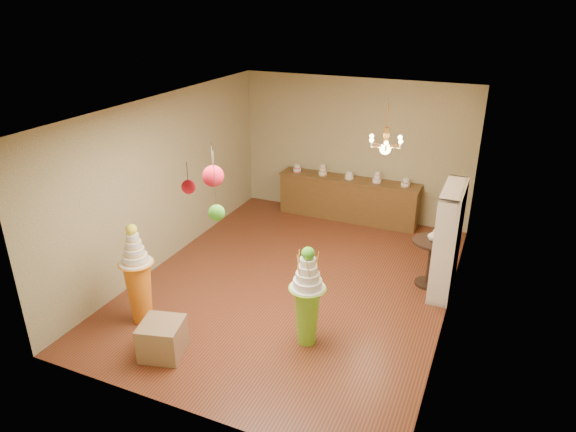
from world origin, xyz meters
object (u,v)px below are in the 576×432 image
at_px(sideboard, 348,198).
at_px(round_table, 431,256).
at_px(pedestal_orange, 139,284).
at_px(pedestal_green, 307,303).

height_order(sideboard, round_table, sideboard).
xyz_separation_m(sideboard, round_table, (2.10, -2.14, 0.06)).
bearing_deg(sideboard, round_table, -45.56).
distance_m(pedestal_orange, sideboard, 5.20).
bearing_deg(sideboard, pedestal_orange, -108.82).
relative_size(pedestal_green, sideboard, 0.49).
bearing_deg(round_table, pedestal_green, -119.99).
xyz_separation_m(pedestal_orange, sideboard, (1.68, 4.92, -0.16)).
bearing_deg(pedestal_green, sideboard, 100.09).
height_order(pedestal_green, round_table, pedestal_green).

